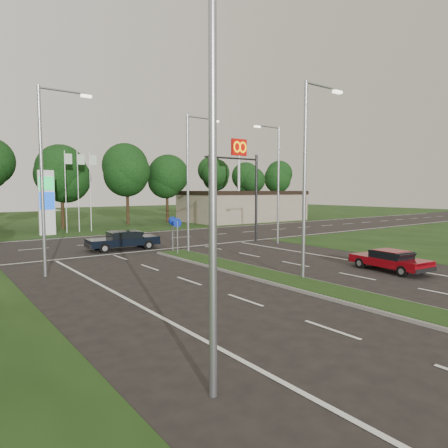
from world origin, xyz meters
TOP-DOWN VIEW (x-y plane):
  - ground at (0.00, 0.00)m, footprint 160.00×160.00m
  - verge_far at (0.00, 55.00)m, footprint 160.00×50.00m
  - cross_road at (0.00, 24.00)m, footprint 160.00×12.00m
  - median_kerb at (0.00, 4.00)m, footprint 2.00×26.00m
  - commercial_building at (22.00, 36.00)m, footprint 16.00×9.00m
  - streetlight_median_near at (1.00, 6.00)m, footprint 2.53×0.22m
  - streetlight_median_far at (1.00, 16.00)m, footprint 2.53×0.22m
  - streetlight_left_near at (-8.30, 0.00)m, footprint 2.53×0.22m
  - streetlight_left_far at (-8.30, 14.00)m, footprint 2.53×0.22m
  - streetlight_right_far at (8.80, 16.00)m, footprint 2.53×0.22m
  - traffic_signal at (7.19, 18.00)m, footprint 5.10×0.42m
  - median_signs at (0.00, 16.40)m, footprint 1.16×1.76m
  - gas_pylon at (-3.79, 33.05)m, footprint 5.80×1.26m
  - mcdonalds_sign at (18.00, 31.97)m, footprint 2.20×0.47m
  - treeline_far at (0.10, 39.93)m, footprint 6.00×6.00m
  - red_sedan at (6.00, 4.78)m, footprint 2.06×4.10m
  - navy_sedan at (-2.04, 20.00)m, footprint 4.91×2.35m

SIDE VIEW (x-z plane):
  - ground at x=0.00m, z-range 0.00..0.00m
  - verge_far at x=0.00m, z-range -0.01..0.01m
  - cross_road at x=0.00m, z-range -0.01..0.01m
  - median_kerb at x=0.00m, z-range 0.00..0.12m
  - red_sedan at x=6.00m, z-range 0.04..1.12m
  - navy_sedan at x=-2.04m, z-range 0.05..1.36m
  - median_signs at x=0.00m, z-range 0.52..2.90m
  - commercial_building at x=22.00m, z-range 0.00..4.00m
  - gas_pylon at x=-3.79m, z-range -0.80..7.20m
  - traffic_signal at x=7.19m, z-range 1.15..8.15m
  - streetlight_median_near at x=1.00m, z-range 0.58..9.58m
  - streetlight_median_far at x=1.00m, z-range 0.58..9.58m
  - streetlight_left_near at x=-8.30m, z-range 0.58..9.58m
  - streetlight_left_far at x=-8.30m, z-range 0.58..9.58m
  - streetlight_right_far at x=8.80m, z-range 0.58..9.58m
  - treeline_far at x=0.10m, z-range 1.88..11.78m
  - mcdonalds_sign at x=18.00m, z-range 2.79..13.19m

